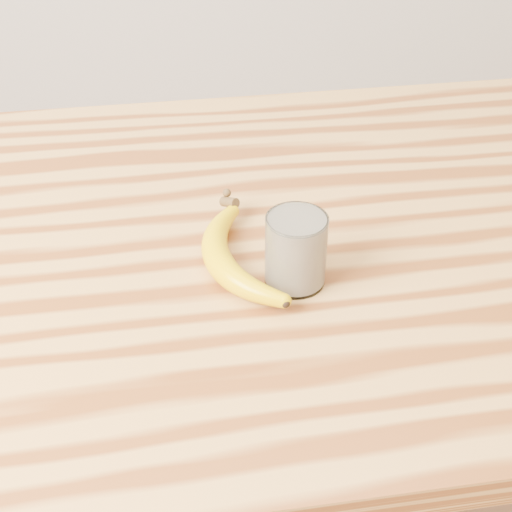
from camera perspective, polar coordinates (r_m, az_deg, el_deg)
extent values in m
cube|color=#B8813E|center=(0.92, -4.17, 0.60)|extent=(1.20, 0.80, 0.04)
cylinder|color=brown|center=(1.58, 15.23, -3.29)|extent=(0.06, 0.06, 0.86)
cylinder|color=white|center=(0.81, 3.20, 0.45)|extent=(0.07, 0.07, 0.09)
torus|color=white|center=(0.79, 3.31, 2.95)|extent=(0.07, 0.07, 0.00)
cylinder|color=beige|center=(0.81, 3.20, 0.49)|extent=(0.07, 0.07, 0.08)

